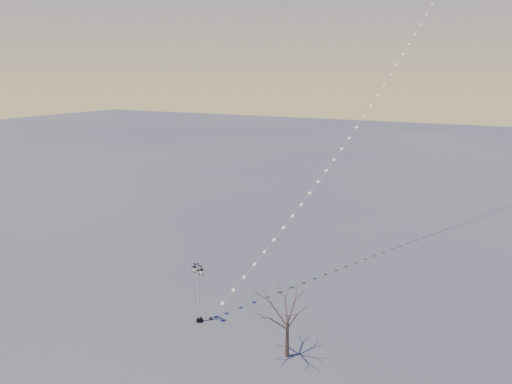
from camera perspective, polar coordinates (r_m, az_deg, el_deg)
The scene contains 4 objects.
ground at distance 32.84m, azimuth -7.61°, elevation -16.20°, with size 300.00×300.00×0.00m, color #4A4C4A.
street_lamp at distance 32.77m, azimuth -6.90°, elevation -11.55°, with size 1.07×0.56×4.29m.
bare_tree at distance 28.69m, azimuth 3.83°, elevation -14.25°, with size 2.51×2.51×4.16m.
kite_train at distance 45.65m, azimuth 14.54°, elevation 14.05°, with size 12.50×39.72×33.92m.
Camera 1 is at (16.58, -23.09, 16.45)m, focal length 33.29 mm.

